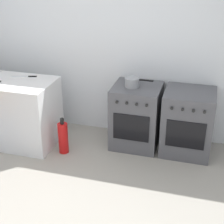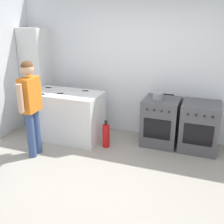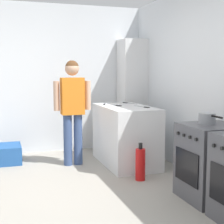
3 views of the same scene
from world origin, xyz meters
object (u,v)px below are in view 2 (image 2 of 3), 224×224
Objects in this scene: knife_carving at (53,88)px; oven_right at (200,127)px; knife_bread at (80,91)px; larder_cabinet at (37,78)px; oven_left at (160,122)px; fire_extinguisher at (106,135)px; pot at (158,96)px; knife_chef at (39,93)px; person at (31,101)px; knife_paring at (59,93)px.

oven_right is at bearing 3.37° from knife_carving.
larder_cabinet is at bearing 165.92° from knife_bread.
fire_extinguisher is at bearing -151.22° from oven_left.
oven_left is at bearing 20.91° from pot.
fire_extinguisher is 2.03m from larder_cabinet.
knife_chef is 0.61× the size of fire_extinguisher.
person is (0.20, -1.00, 0.04)m from knife_carving.
knife_bread is at bearing 68.80° from person.
pot is (-0.06, -0.02, 0.49)m from oven_left.
oven_left is 1.00× the size of oven_right.
oven_left is at bearing 28.78° from fire_extinguisher.
oven_right is 1.64m from fire_extinguisher.
knife_paring is (0.31, -0.32, 0.00)m from knife_carving.
fire_extinguisher is at bearing 0.44° from knife_paring.
knife_chef is at bearing -164.54° from oven_left.
oven_left and oven_right have the same top height.
knife_paring reaches higher than fire_extinguisher.
knife_paring is 0.39× the size of fire_extinguisher.
knife_bread reaches higher than oven_right.
knife_paring is at bearing -164.79° from oven_left.
larder_cabinet is (-2.59, 0.13, 0.09)m from pot.
pot is 1.86× the size of knife_paring.
knife_carving is (-2.09, -0.16, 0.48)m from oven_left.
knife_paring is (0.34, 0.10, 0.00)m from knife_chef.
knife_chef is at bearing -164.70° from pot.
oven_left is 2.45× the size of knife_bread.
oven_right is 0.53× the size of person.
larder_cabinet is (-3.33, 0.10, 0.57)m from oven_right.
knife_carving is 0.16× the size of larder_cabinet.
larder_cabinet is (-0.87, 0.59, 0.09)m from knife_paring.
knife_chef is 1.43m from fire_extinguisher.
fire_extinguisher is at bearing -18.05° from larder_cabinet.
larder_cabinet is at bearing 178.25° from oven_right.
person is at bearing -111.20° from knife_bread.
oven_left is 2.80× the size of knife_chef.
fire_extinguisher is (1.02, 0.69, -0.73)m from person.
knife_carving reaches higher than oven_right.
fire_extinguisher is at bearing -162.88° from oven_right.
knife_chef reaches higher than fire_extinguisher.
pot is 0.74× the size of fire_extinguisher.
knife_chef and knife_paring have the same top height.
fire_extinguisher is (-0.87, -0.48, -0.21)m from oven_left.
knife_carving is (-2.03, -0.14, -0.01)m from pot.
larder_cabinet is (-1.78, 0.58, 0.78)m from fire_extinguisher.
pot is 2.16m from person.
knife_bread is (0.61, 0.40, -0.00)m from knife_chef.
larder_cabinet is at bearing 145.85° from knife_paring.
knife_chef and knife_carving have the same top height.
oven_left is 2.28m from person.
oven_left is at bearing 31.64° from person.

